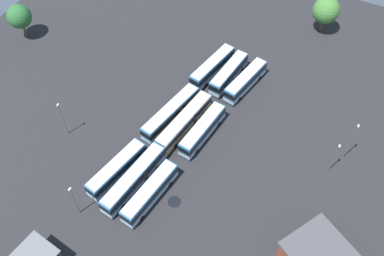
# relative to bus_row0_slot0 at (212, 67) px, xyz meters

# --- Properties ---
(ground_plane) EXTENTS (111.78, 111.78, 0.00)m
(ground_plane) POSITION_rel_bus_row0_slot0_xyz_m (15.70, 1.59, -1.91)
(ground_plane) COLOR #28282B
(bus_row0_slot0) EXTENTS (13.16, 5.04, 3.62)m
(bus_row0_slot0) POSITION_rel_bus_row0_slot0_xyz_m (0.00, 0.00, 0.00)
(bus_row0_slot0) COLOR teal
(bus_row0_slot0) RESTS_ON ground_plane
(bus_row0_slot1) EXTENTS (12.18, 3.98, 3.62)m
(bus_row0_slot1) POSITION_rel_bus_row0_slot0_xyz_m (0.25, 3.83, -0.00)
(bus_row0_slot1) COLOR teal
(bus_row0_slot1) RESTS_ON ground_plane
(bus_row0_slot2) EXTENTS (12.40, 4.99, 3.62)m
(bus_row0_slot2) POSITION_rel_bus_row0_slot0_xyz_m (0.72, 7.75, -0.00)
(bus_row0_slot2) COLOR teal
(bus_row0_slot2) RESTS_ON ground_plane
(bus_row1_slot0) EXTENTS (15.04, 5.43, 3.62)m
(bus_row1_slot0) POSITION_rel_bus_row0_slot0_xyz_m (14.95, -1.93, 0.00)
(bus_row1_slot0) COLOR teal
(bus_row1_slot0) RESTS_ON ground_plane
(bus_row1_slot1) EXTENTS (15.05, 4.73, 3.62)m
(bus_row1_slot1) POSITION_rel_bus_row0_slot0_xyz_m (15.82, 1.41, 0.00)
(bus_row1_slot1) COLOR silver
(bus_row1_slot1) RESTS_ON ground_plane
(bus_row1_slot2) EXTENTS (12.72, 4.13, 3.62)m
(bus_row1_slot2) POSITION_rel_bus_row0_slot0_xyz_m (16.09, 5.28, -0.00)
(bus_row1_slot2) COLOR teal
(bus_row1_slot2) RESTS_ON ground_plane
(bus_row2_slot0) EXTENTS (12.82, 5.03, 3.62)m
(bus_row2_slot0) POSITION_rel_bus_row0_slot0_xyz_m (30.45, -4.39, -0.00)
(bus_row2_slot0) COLOR teal
(bus_row2_slot0) RESTS_ON ground_plane
(bus_row2_slot1) EXTENTS (15.05, 4.64, 3.62)m
(bus_row2_slot1) POSITION_rel_bus_row0_slot0_xyz_m (30.74, -0.72, 0.00)
(bus_row2_slot1) COLOR teal
(bus_row2_slot1) RESTS_ON ground_plane
(bus_row2_slot2) EXTENTS (12.81, 4.38, 3.62)m
(bus_row2_slot2) POSITION_rel_bus_row0_slot0_xyz_m (31.96, 3.06, -0.00)
(bus_row2_slot2) COLOR teal
(bus_row2_slot2) RESTS_ON ground_plane
(lamp_post_by_building) EXTENTS (0.56, 0.28, 9.12)m
(lamp_post_by_building) POSITION_rel_bus_row0_slot0_xyz_m (8.97, 30.42, 3.07)
(lamp_post_by_building) COLOR slate
(lamp_post_by_building) RESTS_ON ground_plane
(lamp_post_mid_lot) EXTENTS (0.56, 0.28, 7.30)m
(lamp_post_mid_lot) POSITION_rel_bus_row0_slot0_xyz_m (12.90, 28.75, 2.15)
(lamp_post_mid_lot) COLOR slate
(lamp_post_mid_lot) RESTS_ON ground_plane
(lamp_post_near_entrance) EXTENTS (0.56, 0.28, 8.24)m
(lamp_post_near_entrance) POSITION_rel_bus_row0_slot0_xyz_m (26.65, -18.00, 2.62)
(lamp_post_near_entrance) COLOR slate
(lamp_post_near_entrance) RESTS_ON ground_plane
(lamp_post_far_corner) EXTENTS (0.56, 0.28, 7.70)m
(lamp_post_far_corner) POSITION_rel_bus_row0_slot0_xyz_m (39.40, -6.27, 2.35)
(lamp_post_far_corner) COLOR slate
(lamp_post_far_corner) RESTS_ON ground_plane
(tree_northwest) EXTENTS (5.38, 5.38, 8.25)m
(tree_northwest) POSITION_rel_bus_row0_slot0_xyz_m (7.71, -43.66, 3.64)
(tree_northwest) COLOR brown
(tree_northwest) RESTS_ON ground_plane
(tree_north_edge) EXTENTS (6.05, 6.05, 8.77)m
(tree_north_edge) POSITION_rel_bus_row0_slot0_xyz_m (-24.17, 16.88, 3.82)
(tree_north_edge) COLOR brown
(tree_north_edge) RESTS_ON ground_plane
(puddle_centre_drain) EXTENTS (2.64, 2.64, 0.01)m
(puddle_centre_drain) POSITION_rel_bus_row0_slot0_xyz_m (1.52, 5.75, -1.91)
(puddle_centre_drain) COLOR black
(puddle_centre_drain) RESTS_ON ground_plane
(puddle_back_corner) EXTENTS (2.23, 2.23, 0.01)m
(puddle_back_corner) POSITION_rel_bus_row0_slot0_xyz_m (30.75, 6.96, -1.91)
(puddle_back_corner) COLOR black
(puddle_back_corner) RESTS_ON ground_plane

